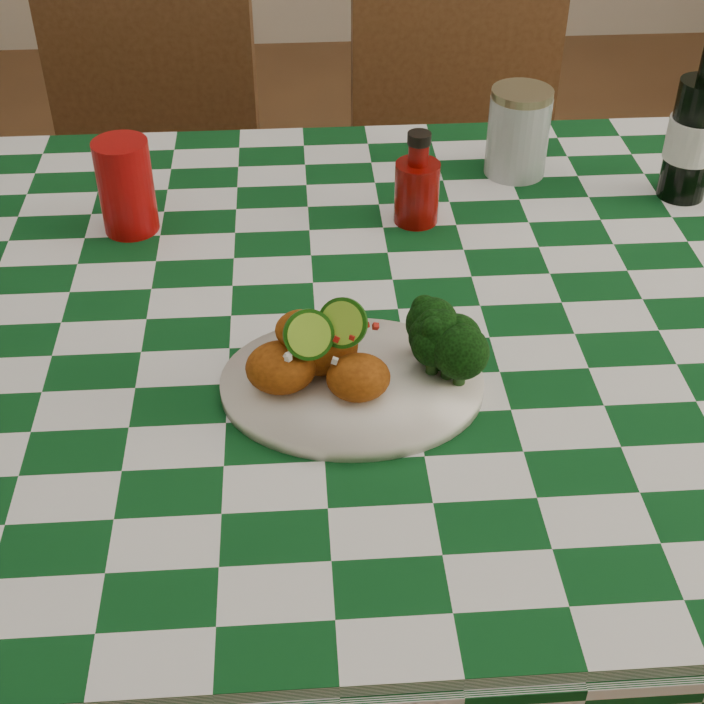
{
  "coord_description": "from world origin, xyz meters",
  "views": [
    {
      "loc": [
        -0.12,
        -0.98,
        1.49
      ],
      "look_at": [
        -0.07,
        -0.15,
        0.84
      ],
      "focal_mm": 50.0,
      "sensor_mm": 36.0,
      "label": 1
    }
  ],
  "objects_px": {
    "plate": "(352,385)",
    "mason_jar": "(518,132)",
    "wooden_chair_left": "(150,249)",
    "wooden_chair_right": "(464,233)",
    "dining_table": "(390,525)",
    "beer_bottle": "(698,117)",
    "fried_chicken_pile": "(330,346)",
    "red_tumbler": "(126,187)",
    "ketchup_bottle": "(417,178)"
  },
  "relations": [
    {
      "from": "dining_table",
      "to": "ketchup_bottle",
      "type": "height_order",
      "value": "ketchup_bottle"
    },
    {
      "from": "wooden_chair_right",
      "to": "fried_chicken_pile",
      "type": "bearing_deg",
      "value": -111.25
    },
    {
      "from": "wooden_chair_left",
      "to": "wooden_chair_right",
      "type": "relative_size",
      "value": 0.98
    },
    {
      "from": "wooden_chair_right",
      "to": "red_tumbler",
      "type": "bearing_deg",
      "value": -140.42
    },
    {
      "from": "fried_chicken_pile",
      "to": "beer_bottle",
      "type": "distance_m",
      "value": 0.67
    },
    {
      "from": "fried_chicken_pile",
      "to": "mason_jar",
      "type": "relative_size",
      "value": 1.09
    },
    {
      "from": "ketchup_bottle",
      "to": "wooden_chair_left",
      "type": "height_order",
      "value": "ketchup_bottle"
    },
    {
      "from": "plate",
      "to": "red_tumbler",
      "type": "xyz_separation_m",
      "value": [
        -0.28,
        0.37,
        0.06
      ]
    },
    {
      "from": "mason_jar",
      "to": "beer_bottle",
      "type": "xyz_separation_m",
      "value": [
        0.23,
        -0.09,
        0.06
      ]
    },
    {
      "from": "fried_chicken_pile",
      "to": "wooden_chair_left",
      "type": "relative_size",
      "value": 0.16
    },
    {
      "from": "ketchup_bottle",
      "to": "mason_jar",
      "type": "height_order",
      "value": "same"
    },
    {
      "from": "wooden_chair_left",
      "to": "dining_table",
      "type": "bearing_deg",
      "value": -53.28
    },
    {
      "from": "plate",
      "to": "beer_bottle",
      "type": "xyz_separation_m",
      "value": [
        0.51,
        0.41,
        0.11
      ]
    },
    {
      "from": "ketchup_bottle",
      "to": "wooden_chair_right",
      "type": "relative_size",
      "value": 0.14
    },
    {
      "from": "red_tumbler",
      "to": "dining_table",
      "type": "bearing_deg",
      "value": -31.91
    },
    {
      "from": "mason_jar",
      "to": "wooden_chair_right",
      "type": "distance_m",
      "value": 0.54
    },
    {
      "from": "mason_jar",
      "to": "wooden_chair_right",
      "type": "relative_size",
      "value": 0.14
    },
    {
      "from": "dining_table",
      "to": "red_tumbler",
      "type": "height_order",
      "value": "red_tumbler"
    },
    {
      "from": "red_tumbler",
      "to": "ketchup_bottle",
      "type": "height_order",
      "value": "ketchup_bottle"
    },
    {
      "from": "ketchup_bottle",
      "to": "mason_jar",
      "type": "distance_m",
      "value": 0.21
    },
    {
      "from": "plate",
      "to": "mason_jar",
      "type": "xyz_separation_m",
      "value": [
        0.28,
        0.5,
        0.06
      ]
    },
    {
      "from": "fried_chicken_pile",
      "to": "plate",
      "type": "bearing_deg",
      "value": 0.0
    },
    {
      "from": "beer_bottle",
      "to": "wooden_chair_left",
      "type": "relative_size",
      "value": 0.27
    },
    {
      "from": "fried_chicken_pile",
      "to": "beer_bottle",
      "type": "relative_size",
      "value": 0.59
    },
    {
      "from": "plate",
      "to": "ketchup_bottle",
      "type": "bearing_deg",
      "value": 72.52
    },
    {
      "from": "dining_table",
      "to": "mason_jar",
      "type": "xyz_separation_m",
      "value": [
        0.21,
        0.34,
        0.46
      ]
    },
    {
      "from": "wooden_chair_left",
      "to": "wooden_chair_right",
      "type": "bearing_deg",
      "value": 6.88
    },
    {
      "from": "fried_chicken_pile",
      "to": "wooden_chair_right",
      "type": "xyz_separation_m",
      "value": [
        0.31,
        0.86,
        -0.39
      ]
    },
    {
      "from": "beer_bottle",
      "to": "wooden_chair_left",
      "type": "xyz_separation_m",
      "value": [
        -0.85,
        0.45,
        -0.46
      ]
    },
    {
      "from": "dining_table",
      "to": "plate",
      "type": "relative_size",
      "value": 5.73
    },
    {
      "from": "plate",
      "to": "wooden_chair_right",
      "type": "relative_size",
      "value": 0.32
    },
    {
      "from": "mason_jar",
      "to": "wooden_chair_right",
      "type": "height_order",
      "value": "same"
    },
    {
      "from": "fried_chicken_pile",
      "to": "wooden_chair_left",
      "type": "xyz_separation_m",
      "value": [
        -0.32,
        0.85,
        -0.4
      ]
    },
    {
      "from": "wooden_chair_left",
      "to": "wooden_chair_right",
      "type": "xyz_separation_m",
      "value": [
        0.63,
        0.01,
        0.01
      ]
    },
    {
      "from": "dining_table",
      "to": "wooden_chair_left",
      "type": "height_order",
      "value": "wooden_chair_left"
    },
    {
      "from": "ketchup_bottle",
      "to": "plate",
      "type": "bearing_deg",
      "value": -107.48
    },
    {
      "from": "fried_chicken_pile",
      "to": "red_tumbler",
      "type": "bearing_deg",
      "value": 124.81
    },
    {
      "from": "dining_table",
      "to": "wooden_chair_right",
      "type": "height_order",
      "value": "wooden_chair_right"
    },
    {
      "from": "red_tumbler",
      "to": "beer_bottle",
      "type": "relative_size",
      "value": 0.53
    },
    {
      "from": "plate",
      "to": "wooden_chair_right",
      "type": "height_order",
      "value": "wooden_chair_right"
    },
    {
      "from": "mason_jar",
      "to": "wooden_chair_left",
      "type": "xyz_separation_m",
      "value": [
        -0.63,
        0.36,
        -0.4
      ]
    },
    {
      "from": "red_tumbler",
      "to": "wooden_chair_left",
      "type": "bearing_deg",
      "value": 97.57
    },
    {
      "from": "dining_table",
      "to": "plate",
      "type": "xyz_separation_m",
      "value": [
        -0.07,
        -0.15,
        0.4
      ]
    },
    {
      "from": "beer_bottle",
      "to": "mason_jar",
      "type": "bearing_deg",
      "value": 159.1
    },
    {
      "from": "plate",
      "to": "wooden_chair_left",
      "type": "distance_m",
      "value": 0.98
    },
    {
      "from": "red_tumbler",
      "to": "wooden_chair_right",
      "type": "bearing_deg",
      "value": 41.03
    },
    {
      "from": "ketchup_bottle",
      "to": "wooden_chair_left",
      "type": "relative_size",
      "value": 0.15
    },
    {
      "from": "red_tumbler",
      "to": "mason_jar",
      "type": "xyz_separation_m",
      "value": [
        0.56,
        0.13,
        0.0
      ]
    },
    {
      "from": "ketchup_bottle",
      "to": "wooden_chair_right",
      "type": "bearing_deg",
      "value": 70.97
    },
    {
      "from": "dining_table",
      "to": "wooden_chair_left",
      "type": "xyz_separation_m",
      "value": [
        -0.41,
        0.7,
        0.06
      ]
    }
  ]
}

